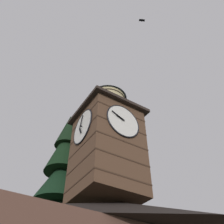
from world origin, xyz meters
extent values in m
cube|color=brown|center=(-0.16, -0.63, 11.44)|extent=(4.09, 4.09, 6.83)
cube|color=#3C291C|center=(-0.16, -0.63, 8.84)|extent=(4.13, 4.13, 0.10)
cube|color=#3C291C|center=(-0.16, -0.63, 10.12)|extent=(4.13, 4.13, 0.10)
cube|color=#3C291C|center=(-0.16, -0.63, 11.40)|extent=(4.13, 4.13, 0.10)
cube|color=#3C291C|center=(-0.16, -0.63, 12.68)|extent=(4.13, 4.13, 0.10)
cube|color=#3C291C|center=(-0.16, -0.63, 13.96)|extent=(4.13, 4.13, 0.10)
cylinder|color=white|center=(-0.16, 1.44, 13.08)|extent=(2.61, 0.10, 2.61)
torus|color=black|center=(-0.16, 1.47, 13.08)|extent=(2.71, 0.10, 2.71)
cube|color=black|center=(0.15, 1.54, 13.20)|extent=(0.65, 0.04, 0.35)
cube|color=black|center=(0.33, 1.54, 13.29)|extent=(1.01, 0.04, 0.50)
sphere|color=black|center=(-0.16, 1.55, 13.08)|extent=(0.10, 0.10, 0.10)
cylinder|color=white|center=(1.92, -0.63, 13.08)|extent=(0.10, 2.61, 2.61)
torus|color=black|center=(1.94, -0.63, 13.08)|extent=(0.10, 2.71, 2.71)
cube|color=black|center=(2.02, -0.78, 12.79)|extent=(0.04, 0.41, 0.63)
cube|color=black|center=(2.02, -0.77, 13.60)|extent=(0.04, 0.37, 1.05)
sphere|color=black|center=(2.03, -0.63, 13.08)|extent=(0.10, 0.10, 0.10)
cube|color=#2D231E|center=(-0.16, -0.63, 14.98)|extent=(4.79, 4.79, 0.25)
cylinder|color=tan|center=(-0.16, -0.63, 16.05)|extent=(2.89, 2.89, 1.89)
cylinder|color=#2D2319|center=(-0.16, -0.63, 15.42)|extent=(2.95, 2.95, 0.10)
cylinder|color=#2D2319|center=(-0.16, -0.63, 16.05)|extent=(2.95, 2.95, 0.10)
cylinder|color=#2D2319|center=(-0.16, -0.63, 16.68)|extent=(2.95, 2.95, 0.10)
cone|color=#2D3847|center=(-0.16, -0.63, 17.59)|extent=(3.19, 3.19, 1.18)
sphere|color=#384251|center=(-0.16, -0.63, 18.28)|extent=(0.16, 0.16, 0.16)
cone|color=black|center=(0.97, -5.92, 8.63)|extent=(5.21, 5.21, 3.72)
cone|color=black|center=(0.97, -5.92, 11.43)|extent=(4.20, 4.20, 3.99)
cone|color=black|center=(0.97, -5.92, 14.45)|extent=(3.19, 3.19, 4.68)
cone|color=black|center=(0.97, -5.92, 16.58)|extent=(2.18, 2.18, 3.60)
sphere|color=silver|center=(-15.38, -29.52, 17.62)|extent=(2.09, 2.09, 2.09)
ellipsoid|color=black|center=(-0.89, 4.01, 23.75)|extent=(0.27, 0.32, 0.16)
cube|color=black|center=(-0.77, 3.95, 23.75)|extent=(0.33, 0.30, 0.06)
cube|color=black|center=(-1.01, 4.07, 23.75)|extent=(0.33, 0.30, 0.06)
camera|label=1|loc=(7.81, 12.51, 1.75)|focal=40.78mm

